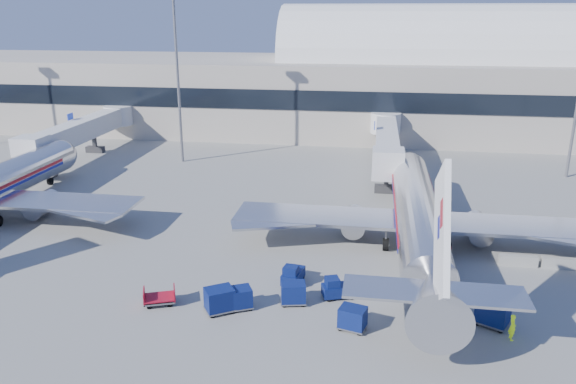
% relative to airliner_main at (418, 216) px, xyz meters
% --- Properties ---
extents(ground, '(260.00, 260.00, 0.00)m').
position_rel_airliner_main_xyz_m(ground, '(-10.00, -4.51, -2.93)').
color(ground, gray).
rests_on(ground, ground).
extents(terminal, '(170.00, 28.15, 21.00)m').
position_rel_airliner_main_xyz_m(terminal, '(-23.60, 51.46, 4.60)').
color(terminal, '#B2AA9E').
rests_on(terminal, ground).
extents(airliner_main, '(32.00, 37.26, 12.07)m').
position_rel_airliner_main_xyz_m(airliner_main, '(0.00, 0.00, 0.00)').
color(airliner_main, silver).
rests_on(airliner_main, ground).
extents(jetbridge_near, '(4.40, 27.50, 6.25)m').
position_rel_airliner_main_xyz_m(jetbridge_near, '(-2.40, 26.30, 1.00)').
color(jetbridge_near, silver).
rests_on(jetbridge_near, ground).
extents(jetbridge_mid, '(4.40, 27.50, 6.25)m').
position_rel_airliner_main_xyz_m(jetbridge_mid, '(-44.40, 26.30, 1.00)').
color(jetbridge_mid, silver).
rests_on(jetbridge_mid, ground).
extents(mast_west, '(2.00, 1.20, 22.60)m').
position_rel_airliner_main_xyz_m(mast_west, '(-30.00, 25.49, 11.87)').
color(mast_west, slate).
rests_on(mast_west, ground).
extents(barrier_near, '(3.00, 0.55, 0.90)m').
position_rel_airliner_main_xyz_m(barrier_near, '(8.00, -2.51, -2.48)').
color(barrier_near, '#9E9E96').
rests_on(barrier_near, ground).
extents(barrier_mid, '(3.00, 0.55, 0.90)m').
position_rel_airliner_main_xyz_m(barrier_mid, '(11.30, -2.51, -2.48)').
color(barrier_mid, '#9E9E96').
rests_on(barrier_mid, ground).
extents(tug_lead, '(2.68, 1.93, 1.58)m').
position_rel_airliner_main_xyz_m(tug_lead, '(-6.10, -10.06, -2.21)').
color(tug_lead, '#0A1750').
rests_on(tug_lead, ground).
extents(tug_right, '(2.74, 2.39, 1.61)m').
position_rel_airliner_main_xyz_m(tug_right, '(1.10, -9.58, -2.19)').
color(tug_right, '#0A1750').
rests_on(tug_right, ground).
extents(tug_left, '(1.63, 2.59, 1.57)m').
position_rel_airliner_main_xyz_m(tug_left, '(-9.66, -8.35, -2.21)').
color(tug_left, '#0A1750').
rests_on(tug_left, ground).
extents(cart_train_a, '(2.03, 1.70, 1.58)m').
position_rel_airliner_main_xyz_m(cart_train_a, '(-9.15, -11.44, -2.08)').
color(cart_train_a, '#0A1750').
rests_on(cart_train_a, ground).
extents(cart_train_b, '(2.17, 1.98, 1.55)m').
position_rel_airliner_main_xyz_m(cart_train_b, '(-12.75, -12.72, -2.10)').
color(cart_train_b, '#0A1750').
rests_on(cart_train_b, ground).
extents(cart_train_c, '(2.47, 2.33, 1.74)m').
position_rel_airliner_main_xyz_m(cart_train_c, '(-13.97, -13.34, -2.00)').
color(cart_train_c, '#0A1750').
rests_on(cart_train_c, ground).
extents(cart_solo_near, '(2.05, 1.77, 1.55)m').
position_rel_airliner_main_xyz_m(cart_solo_near, '(-4.86, -14.20, -2.10)').
color(cart_solo_near, '#0A1750').
rests_on(cart_solo_near, ground).
extents(cart_solo_far, '(2.58, 2.38, 1.83)m').
position_rel_airliner_main_xyz_m(cart_solo_far, '(4.20, -12.27, -1.95)').
color(cart_solo_far, '#0A1750').
rests_on(cart_solo_far, ground).
extents(cart_open_red, '(2.59, 2.21, 0.59)m').
position_rel_airliner_main_xyz_m(cart_open_red, '(-18.43, -12.96, -2.51)').
color(cart_open_red, slate).
rests_on(cart_open_red, ground).
extents(ramp_worker, '(0.48, 0.67, 1.73)m').
position_rel_airliner_main_xyz_m(ramp_worker, '(5.09, -13.86, -2.06)').
color(ramp_worker, '#A3DE17').
rests_on(ramp_worker, ground).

